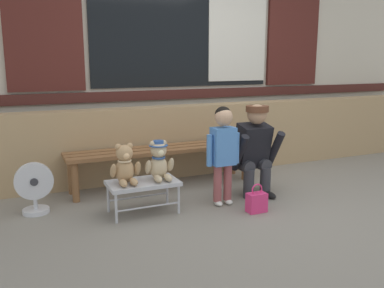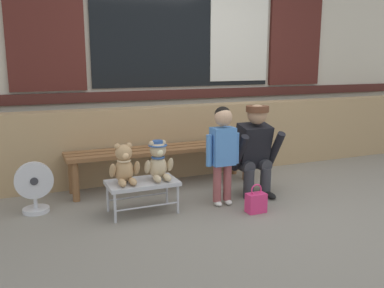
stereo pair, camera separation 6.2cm
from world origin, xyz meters
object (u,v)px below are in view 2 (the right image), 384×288
object	(u,v)px
handbag_on_ground	(256,202)
floor_fan	(35,188)
small_display_bench	(142,185)
child_standing	(223,145)
wooden_bench_long	(163,153)
adult_crouching	(255,150)
teddy_bear_plain	(124,165)
teddy_bear_with_hat	(158,161)

from	to	relation	value
handbag_on_ground	floor_fan	bearing A→B (deg)	157.01
small_display_bench	floor_fan	world-z (taller)	floor_fan
child_standing	handbag_on_ground	distance (m)	0.62
wooden_bench_long	handbag_on_ground	distance (m)	1.25
small_display_bench	child_standing	size ratio (longest dim) A/B	0.67
adult_crouching	child_standing	bearing A→B (deg)	-162.17
adult_crouching	handbag_on_ground	bearing A→B (deg)	-119.12
wooden_bench_long	small_display_bench	xyz separation A→B (m)	(-0.45, -0.70, -0.11)
teddy_bear_plain	teddy_bear_with_hat	size ratio (longest dim) A/B	1.00
small_display_bench	child_standing	distance (m)	0.84
teddy_bear_plain	floor_fan	xyz separation A→B (m)	(-0.75, 0.38, -0.23)
teddy_bear_plain	wooden_bench_long	bearing A→B (deg)	48.76
teddy_bear_plain	handbag_on_ground	bearing A→B (deg)	-20.18
floor_fan	wooden_bench_long	bearing A→B (deg)	13.04
child_standing	adult_crouching	xyz separation A→B (m)	(0.44, 0.14, -0.11)
small_display_bench	adult_crouching	distance (m)	1.23
teddy_bear_plain	child_standing	bearing A→B (deg)	-6.15
small_display_bench	adult_crouching	size ratio (longest dim) A/B	0.67
wooden_bench_long	floor_fan	bearing A→B (deg)	-166.96
adult_crouching	floor_fan	distance (m)	2.16
teddy_bear_with_hat	child_standing	xyz separation A→B (m)	(0.61, -0.10, 0.12)
small_display_bench	handbag_on_ground	xyz separation A→B (m)	(0.96, -0.41, -0.17)
teddy_bear_with_hat	floor_fan	world-z (taller)	teddy_bear_with_hat
child_standing	small_display_bench	bearing A→B (deg)	172.69
adult_crouching	handbag_on_ground	world-z (taller)	adult_crouching
teddy_bear_with_hat	adult_crouching	bearing A→B (deg)	2.27
wooden_bench_long	adult_crouching	size ratio (longest dim) A/B	2.21
floor_fan	small_display_bench	bearing A→B (deg)	-22.84
floor_fan	child_standing	bearing A→B (deg)	-16.00
floor_fan	handbag_on_ground	bearing A→B (deg)	-22.99
small_display_bench	child_standing	xyz separation A→B (m)	(0.77, -0.10, 0.33)
teddy_bear_plain	floor_fan	size ratio (longest dim) A/B	0.76
wooden_bench_long	floor_fan	world-z (taller)	floor_fan
adult_crouching	floor_fan	bearing A→B (deg)	170.94
teddy_bear_plain	adult_crouching	xyz separation A→B (m)	(1.37, 0.04, 0.02)
handbag_on_ground	floor_fan	world-z (taller)	floor_fan
teddy_bear_plain	adult_crouching	distance (m)	1.38
adult_crouching	floor_fan	world-z (taller)	adult_crouching
teddy_bear_plain	teddy_bear_with_hat	world-z (taller)	same
wooden_bench_long	teddy_bear_with_hat	xyz separation A→B (m)	(-0.29, -0.69, 0.10)
wooden_bench_long	child_standing	xyz separation A→B (m)	(0.32, -0.80, 0.22)
teddy_bear_with_hat	floor_fan	xyz separation A→B (m)	(-1.07, 0.38, -0.23)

